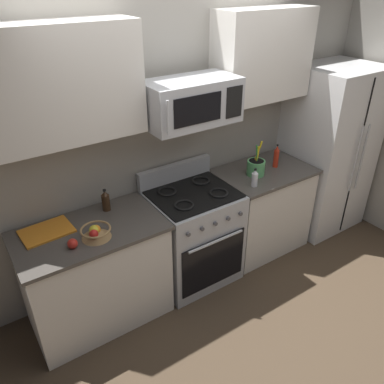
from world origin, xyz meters
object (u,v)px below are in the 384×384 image
fruit_basket (96,232)px  bottle_hot_sauce (276,157)px  refrigerator (327,150)px  utensil_crock (256,167)px  microwave (191,102)px  apple_loose (73,244)px  cutting_board (47,231)px  bottle_soy (106,201)px  range_oven (193,234)px  bottle_vinegar (255,178)px

fruit_basket → bottle_hot_sauce: (1.96, 0.13, 0.06)m
refrigerator → utensil_crock: refrigerator is taller
refrigerator → microwave: (-1.79, 0.05, 0.83)m
fruit_basket → apple_loose: 0.19m
fruit_basket → cutting_board: 0.40m
apple_loose → fruit_basket: bearing=8.0°
apple_loose → bottle_hot_sauce: bottle_hot_sauce is taller
refrigerator → bottle_hot_sauce: refrigerator is taller
refrigerator → bottle_soy: (-2.52, 0.20, 0.09)m
range_oven → refrigerator: (1.79, -0.02, 0.44)m
utensil_crock → bottle_soy: (-1.46, 0.20, 0.01)m
microwave → utensil_crock: 1.04m
range_oven → bottle_hot_sauce: bottle_hot_sauce is taller
fruit_basket → bottle_soy: size_ratio=1.18×
utensil_crock → apple_loose: bearing=-175.8°
refrigerator → apple_loose: bearing=-177.3°
microwave → bottle_vinegar: microwave is taller
refrigerator → fruit_basket: bearing=-177.7°
range_oven → bottle_soy: size_ratio=5.64×
microwave → cutting_board: 1.49m
refrigerator → fruit_basket: (-2.74, -0.11, 0.05)m
cutting_board → utensil_crock: bearing=-4.7°
utensil_crock → cutting_board: size_ratio=0.91×
range_oven → refrigerator: refrigerator is taller
refrigerator → bottle_soy: size_ratio=9.41×
cutting_board → refrigerator: bearing=-3.1°
range_oven → microwave: microwave is taller
refrigerator → utensil_crock: size_ratio=5.39×
bottle_hot_sauce → bottle_soy: bearing=173.9°
utensil_crock → cutting_board: bearing=175.3°
range_oven → refrigerator: size_ratio=0.60×
bottle_vinegar → bottle_soy: (-1.30, 0.37, 0.01)m
bottle_hot_sauce → fruit_basket: bearing=-176.2°
microwave → bottle_vinegar: bearing=-20.6°
refrigerator → bottle_soy: 2.53m
bottle_vinegar → bottle_soy: 1.35m
microwave → bottle_soy: microwave is taller
apple_loose → bottle_vinegar: bottle_vinegar is taller
refrigerator → fruit_basket: size_ratio=8.00×
utensil_crock → bottle_vinegar: 0.23m
utensil_crock → bottle_soy: size_ratio=1.74×
bottle_hot_sauce → utensil_crock: bearing=-176.5°
range_oven → fruit_basket: size_ratio=4.79×
range_oven → fruit_basket: range_oven is taller
range_oven → utensil_crock: bearing=-1.3°
refrigerator → microwave: size_ratio=2.37×
cutting_board → bottle_vinegar: (1.80, -0.33, 0.07)m
cutting_board → fruit_basket: bearing=-43.4°
bottle_vinegar → fruit_basket: bearing=178.0°
cutting_board → bottle_soy: bearing=4.7°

